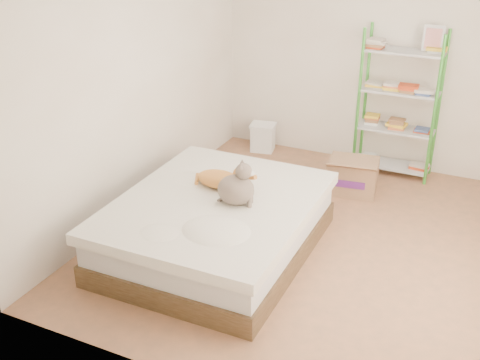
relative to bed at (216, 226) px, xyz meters
The scene contains 7 objects.
room 1.41m from the bed, 35.90° to the left, with size 3.81×4.21×2.61m.
bed is the anchor object (origin of this frame).
orange_cat 0.45m from the bed, 109.46° to the left, with size 0.52×0.28×0.21m, color gold, non-canonical shape.
grey_cat 0.50m from the bed, ahead, with size 0.29×0.35×0.40m, color #796452, non-canonical shape.
shelf_unit 2.73m from the bed, 66.17° to the left, with size 0.88×0.36×1.74m.
cardboard_box 1.92m from the bed, 65.67° to the left, with size 0.58×0.57×0.43m.
white_bin 2.48m from the bed, 103.44° to the left, with size 0.36×0.33×0.35m.
Camera 1 is at (1.46, -4.76, 3.01)m, focal length 45.00 mm.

